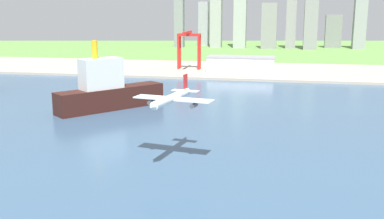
{
  "coord_description": "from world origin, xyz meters",
  "views": [
    {
      "loc": [
        32.08,
        -16.19,
        67.35
      ],
      "look_at": [
        -3.25,
        158.75,
        28.47
      ],
      "focal_mm": 43.34,
      "sensor_mm": 36.0,
      "label": 1
    }
  ],
  "objects_px": {
    "airplane_landing": "(172,99)",
    "cargo_ship": "(108,91)",
    "port_crane_red": "(189,42)",
    "warehouse_main": "(241,64)"
  },
  "relations": [
    {
      "from": "port_crane_red",
      "to": "warehouse_main",
      "type": "relative_size",
      "value": 0.59
    },
    {
      "from": "airplane_landing",
      "to": "port_crane_red",
      "type": "relative_size",
      "value": 0.98
    },
    {
      "from": "port_crane_red",
      "to": "cargo_ship",
      "type": "bearing_deg",
      "value": -93.71
    },
    {
      "from": "airplane_landing",
      "to": "port_crane_red",
      "type": "xyz_separation_m",
      "value": [
        -55.47,
        302.72,
        3.26
      ]
    },
    {
      "from": "port_crane_red",
      "to": "warehouse_main",
      "type": "xyz_separation_m",
      "value": [
        58.05,
        -9.02,
        -21.56
      ]
    },
    {
      "from": "cargo_ship",
      "to": "warehouse_main",
      "type": "height_order",
      "value": "cargo_ship"
    },
    {
      "from": "warehouse_main",
      "to": "airplane_landing",
      "type": "bearing_deg",
      "value": -90.5
    },
    {
      "from": "airplane_landing",
      "to": "cargo_ship",
      "type": "height_order",
      "value": "cargo_ship"
    },
    {
      "from": "cargo_ship",
      "to": "warehouse_main",
      "type": "xyz_separation_m",
      "value": [
        71.31,
        195.67,
        -2.41
      ]
    },
    {
      "from": "airplane_landing",
      "to": "warehouse_main",
      "type": "xyz_separation_m",
      "value": [
        2.59,
        293.71,
        -18.3
      ]
    }
  ]
}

